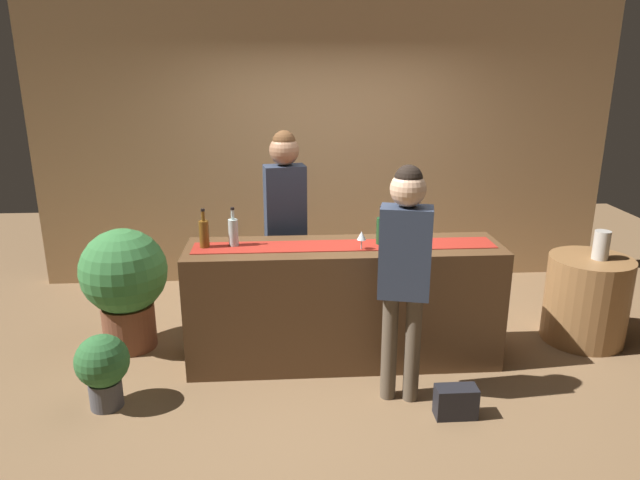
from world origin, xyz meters
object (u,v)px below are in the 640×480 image
bartender (285,209)px  handbag (456,402)px  customer_sipping (405,261)px  wine_bottle_amber (204,233)px  potted_plant_small (103,366)px  wine_bottle_green (381,230)px  wine_bottle_clear (233,232)px  round_side_table (586,299)px  wine_glass_near_customer (362,236)px  vase_on_side_table (601,245)px  wine_glass_mid_counter (412,231)px  potted_plant_tall (125,281)px

bartender → handbag: bartender is taller
customer_sipping → handbag: bearing=-23.1°
wine_bottle_amber → potted_plant_small: 1.17m
wine_bottle_green → bartender: bartender is taller
wine_bottle_clear → potted_plant_small: (-0.87, -0.62, -0.76)m
wine_bottle_clear → round_side_table: 3.02m
handbag → wine_bottle_amber: bearing=153.3°
customer_sipping → bartender: bearing=137.4°
wine_bottle_green → wine_glass_near_customer: 0.21m
customer_sipping → vase_on_side_table: customer_sipping is taller
vase_on_side_table → wine_glass_mid_counter: bearing=-173.9°
customer_sipping → handbag: size_ratio=6.00×
potted_plant_small → bartender: bearing=42.1°
potted_plant_tall → handbag: size_ratio=3.65×
vase_on_side_table → potted_plant_tall: size_ratio=0.23×
wine_bottle_amber → vase_on_side_table: 3.21m
round_side_table → handbag: size_ratio=2.64×
customer_sipping → vase_on_side_table: (1.80, 0.78, -0.18)m
wine_bottle_clear → wine_bottle_green: bearing=-1.5°
vase_on_side_table → potted_plant_small: (-3.86, -0.75, -0.55)m
wine_bottle_amber → vase_on_side_table: size_ratio=1.26×
wine_glass_mid_counter → vase_on_side_table: 1.65m
vase_on_side_table → potted_plant_tall: (-3.91, 0.15, -0.27)m
bartender → round_side_table: size_ratio=2.39×
wine_bottle_green → customer_sipping: bearing=-84.8°
wine_bottle_green → potted_plant_tall: bearing=171.4°
wine_glass_near_customer → potted_plant_tall: bearing=167.0°
bartender → potted_plant_tall: 1.44m
wine_bottle_amber → potted_plant_tall: wine_bottle_amber is taller
wine_bottle_amber → round_side_table: wine_bottle_amber is taller
vase_on_side_table → customer_sipping: bearing=-156.7°
wine_bottle_clear → potted_plant_tall: size_ratio=0.30×
wine_bottle_amber → wine_bottle_clear: (0.22, 0.03, 0.00)m
round_side_table → potted_plant_tall: bearing=178.2°
wine_bottle_amber → potted_plant_tall: bearing=156.7°
wine_glass_mid_counter → vase_on_side_table: size_ratio=0.60×
wine_bottle_amber → wine_bottle_clear: bearing=7.1°
vase_on_side_table → wine_bottle_green: bearing=-175.0°
wine_bottle_green → wine_bottle_clear: bearing=178.5°
wine_bottle_amber → customer_sipping: 1.53m
round_side_table → vase_on_side_table: (0.05, -0.03, 0.49)m
wine_bottle_amber → potted_plant_small: size_ratio=0.57×
wine_bottle_clear → vase_on_side_table: 2.99m
potted_plant_small → handbag: bearing=-6.7°
vase_on_side_table → potted_plant_tall: potted_plant_tall is taller
wine_glass_near_customer → potted_plant_tall: (-1.88, 0.43, -0.47)m
wine_bottle_green → customer_sipping: customer_sipping is taller
wine_bottle_clear → customer_sipping: 1.34m
wine_bottle_green → bartender: size_ratio=0.17×
wine_bottle_green → potted_plant_small: bearing=-163.6°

